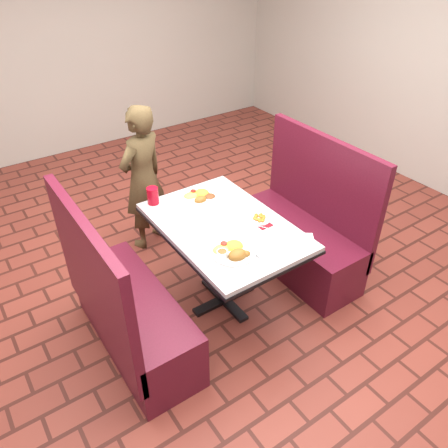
{
  "coord_description": "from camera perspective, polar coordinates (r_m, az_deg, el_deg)",
  "views": [
    {
      "loc": [
        -1.45,
        -2.1,
        2.51
      ],
      "look_at": [
        0.0,
        0.0,
        0.75
      ],
      "focal_mm": 35.0,
      "sensor_mm": 36.0,
      "label": 1
    }
  ],
  "objects": [
    {
      "name": "room",
      "position": [
        2.62,
        0.0,
        21.42
      ],
      "size": [
        7.0,
        7.04,
        2.82
      ],
      "color": "brown",
      "rests_on": "ground"
    },
    {
      "name": "dining_table",
      "position": [
        3.15,
        0.0,
        -1.44
      ],
      "size": [
        0.81,
        1.21,
        0.75
      ],
      "color": "silver",
      "rests_on": "ground"
    },
    {
      "name": "booth_bench_left",
      "position": [
        3.1,
        -12.51,
        -11.23
      ],
      "size": [
        0.47,
        1.2,
        1.17
      ],
      "color": "#5B1426",
      "rests_on": "ground"
    },
    {
      "name": "booth_bench_right",
      "position": [
        3.77,
        10.05,
        -1.37
      ],
      "size": [
        0.47,
        1.2,
        1.17
      ],
      "color": "#5B1426",
      "rests_on": "ground"
    },
    {
      "name": "diner_person",
      "position": [
        3.9,
        -10.53,
        5.78
      ],
      "size": [
        0.57,
        0.47,
        1.33
      ],
      "primitive_type": "imported",
      "rotation": [
        0.0,
        0.0,
        3.51
      ],
      "color": "brown",
      "rests_on": "ground"
    },
    {
      "name": "near_dinner_plate",
      "position": [
        2.81,
        1.18,
        -3.36
      ],
      "size": [
        0.3,
        0.3,
        0.09
      ],
      "rotation": [
        0.0,
        0.0,
        -0.41
      ],
      "color": "white",
      "rests_on": "dining_table"
    },
    {
      "name": "far_dinner_plate",
      "position": [
        3.39,
        -3.14,
        3.79
      ],
      "size": [
        0.29,
        0.29,
        0.07
      ],
      "rotation": [
        0.0,
        0.0,
        0.31
      ],
      "color": "white",
      "rests_on": "dining_table"
    },
    {
      "name": "plantain_plate",
      "position": [
        3.15,
        4.62,
        0.72
      ],
      "size": [
        0.17,
        0.17,
        0.03
      ],
      "rotation": [
        0.0,
        0.0,
        0.1
      ],
      "color": "white",
      "rests_on": "dining_table"
    },
    {
      "name": "maroon_napkin",
      "position": [
        3.11,
        5.17,
        -0.05
      ],
      "size": [
        0.1,
        0.1,
        0.0
      ],
      "primitive_type": "cube",
      "rotation": [
        0.0,
        0.0,
        0.01
      ],
      "color": "maroon",
      "rests_on": "dining_table"
    },
    {
      "name": "spoon_utensil",
      "position": [
        3.08,
        4.59,
        -0.29
      ],
      "size": [
        0.08,
        0.12,
        0.0
      ],
      "primitive_type": "cube",
      "rotation": [
        0.0,
        0.0,
        0.55
      ],
      "color": "silver",
      "rests_on": "dining_table"
    },
    {
      "name": "red_tumbler",
      "position": [
        3.35,
        -9.28,
        3.67
      ],
      "size": [
        0.09,
        0.09,
        0.13
      ],
      "primitive_type": "cylinder",
      "color": "#B10B1C",
      "rests_on": "dining_table"
    },
    {
      "name": "paper_napkin",
      "position": [
        2.97,
        9.65,
        -2.13
      ],
      "size": [
        0.27,
        0.25,
        0.01
      ],
      "primitive_type": "cube",
      "rotation": [
        0.0,
        0.0,
        -0.64
      ],
      "color": "white",
      "rests_on": "dining_table"
    },
    {
      "name": "knife_utensil",
      "position": [
        2.84,
        3.82,
        -3.47
      ],
      "size": [
        0.03,
        0.17,
        0.0
      ],
      "primitive_type": "cube",
      "rotation": [
        0.0,
        0.0,
        -0.1
      ],
      "color": "silver",
      "rests_on": "dining_table"
    },
    {
      "name": "fork_utensil",
      "position": [
        2.8,
        3.31,
        -4.18
      ],
      "size": [
        0.06,
        0.14,
        0.0
      ],
      "primitive_type": "cube",
      "rotation": [
        0.0,
        0.0,
        -0.38
      ],
      "color": "silver",
      "rests_on": "dining_table"
    },
    {
      "name": "lettuce_shreds",
      "position": [
        3.16,
        -0.02,
        0.76
      ],
      "size": [
        0.28,
        0.32,
        0.0
      ],
      "primitive_type": null,
      "color": "#93CC51",
      "rests_on": "dining_table"
    }
  ]
}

